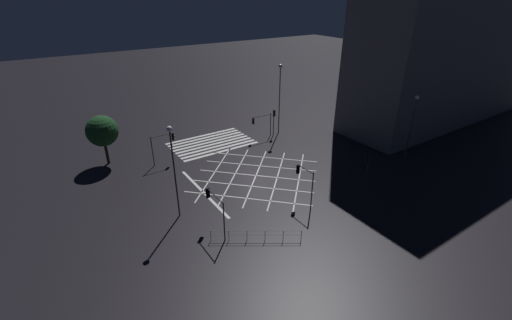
{
  "coord_description": "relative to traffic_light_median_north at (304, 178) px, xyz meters",
  "views": [
    {
      "loc": [
        18.93,
        28.49,
        19.01
      ],
      "look_at": [
        0.0,
        0.0,
        1.98
      ],
      "focal_mm": 24.0,
      "sensor_mm": 36.0,
      "label": 1
    }
  ],
  "objects": [
    {
      "name": "traffic_light_sw_cross",
      "position": [
        -8.32,
        -16.1,
        -0.28
      ],
      "size": [
        0.36,
        0.39,
        3.84
      ],
      "rotation": [
        0.0,
        0.0,
        1.57
      ],
      "color": "#2D2D30",
      "rests_on": "ground_plane"
    },
    {
      "name": "street_lamp_east",
      "position": [
        -15.17,
        0.58,
        2.46
      ],
      "size": [
        0.41,
        0.41,
        8.77
      ],
      "color": "#2D2D30",
      "rests_on": "ground_plane"
    },
    {
      "name": "office_building",
      "position": [
        -34.7,
        -7.41,
        10.3
      ],
      "size": [
        36.1,
        10.06,
        26.66
      ],
      "color": "slate",
      "rests_on": "ground_plane"
    },
    {
      "name": "traffic_light_ne_cross",
      "position": [
        9.02,
        -1.07,
        -0.17
      ],
      "size": [
        0.36,
        3.11,
        3.85
      ],
      "rotation": [
        0.0,
        0.0,
        -1.57
      ],
      "color": "#2D2D30",
      "rests_on": "ground_plane"
    },
    {
      "name": "traffic_light_median_north",
      "position": [
        0.0,
        0.0,
        0.0
      ],
      "size": [
        0.36,
        2.43,
        4.13
      ],
      "rotation": [
        0.0,
        0.0,
        -1.57
      ],
      "color": "#2D2D30",
      "rests_on": "ground_plane"
    },
    {
      "name": "street_tree_near",
      "position": [
        13.86,
        -19.99,
        1.18
      ],
      "size": [
        3.67,
        3.67,
        6.07
      ],
      "color": "#38281C",
      "rests_on": "ground_plane"
    },
    {
      "name": "traffic_light_se_main",
      "position": [
        7.88,
        -16.24,
        -0.23
      ],
      "size": [
        2.94,
        0.36,
        3.78
      ],
      "rotation": [
        0.0,
        0.0,
        3.14
      ],
      "color": "#2D2D30",
      "rests_on": "ground_plane"
    },
    {
      "name": "ground_plane",
      "position": [
        0.57,
        -7.41,
        -3.03
      ],
      "size": [
        200.0,
        200.0,
        0.0
      ],
      "primitive_type": "plane",
      "color": "black"
    },
    {
      "name": "traffic_light_sw_main",
      "position": [
        -6.02,
        -16.23,
        -0.47
      ],
      "size": [
        3.24,
        0.36,
        3.44
      ],
      "color": "#2D2D30",
      "rests_on": "ground_plane"
    },
    {
      "name": "street_lamp_west",
      "position": [
        -9.54,
        -16.58,
        4.43
      ],
      "size": [
        0.61,
        0.61,
        10.02
      ],
      "color": "#2D2D30",
      "rests_on": "ground_plane"
    },
    {
      "name": "road_markings",
      "position": [
        0.9,
        -14.78,
        -3.03
      ],
      "size": [
        16.51,
        22.73,
        0.01
      ],
      "color": "silver",
      "rests_on": "ground_plane"
    },
    {
      "name": "street_lamp_far",
      "position": [
        10.83,
        -4.92,
        3.12
      ],
      "size": [
        0.5,
        0.5,
        8.97
      ],
      "color": "#2D2D30",
      "rests_on": "ground_plane"
    },
    {
      "name": "pedestrian_railing",
      "position": [
        6.82,
        2.01,
        -2.36
      ],
      "size": [
        6.41,
        4.27,
        1.05
      ],
      "rotation": [
        0.0,
        0.0,
        2.56
      ],
      "color": "gray",
      "rests_on": "ground_plane"
    },
    {
      "name": "traffic_light_nw_cross",
      "position": [
        -7.81,
        0.99,
        -0.31
      ],
      "size": [
        0.36,
        0.39,
        3.8
      ],
      "rotation": [
        0.0,
        0.0,
        -1.57
      ],
      "color": "#2D2D30",
      "rests_on": "ground_plane"
    }
  ]
}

